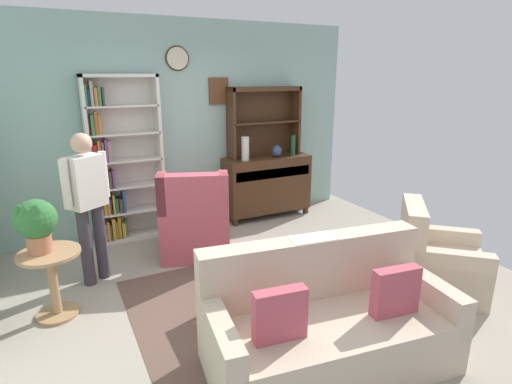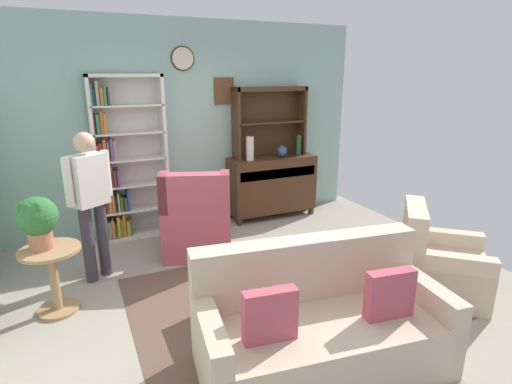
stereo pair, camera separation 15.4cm
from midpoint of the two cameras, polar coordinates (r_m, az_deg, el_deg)
ground_plane at (r=4.29m, az=0.96°, el=-13.28°), size 5.40×4.60×0.02m
wall_back at (r=5.76m, az=-8.28°, el=9.20°), size 5.00×0.09×2.80m
area_rug at (r=4.13m, az=5.40°, el=-14.35°), size 2.94×2.09×0.01m
bookshelf at (r=5.46m, az=-17.15°, el=3.79°), size 0.90×0.30×2.10m
sideboard at (r=6.10m, az=2.94°, el=1.16°), size 1.30×0.45×0.92m
sideboard_hutch at (r=6.01m, az=2.60°, el=11.11°), size 1.10×0.26×1.00m
vase_tall at (r=5.74m, az=-0.08°, el=6.12°), size 0.11×0.11×0.34m
vase_round at (r=6.00m, az=4.41°, el=5.71°), size 0.15×0.15×0.17m
bottle_wine at (r=6.09m, az=6.68°, el=6.48°), size 0.07×0.07×0.31m
couch_floral at (r=3.21m, az=10.33°, el=-18.03°), size 1.90×1.08×0.90m
armchair_floral at (r=4.47m, az=25.06°, el=-9.33°), size 1.08×1.08×0.88m
wingback_chair at (r=4.88m, az=-7.34°, el=-4.49°), size 1.01×1.02×1.05m
plant_stand at (r=4.11m, az=-25.59°, el=-10.21°), size 0.52×0.52×0.62m
potted_plant_large at (r=3.94m, az=-27.43°, el=-3.40°), size 0.34×0.34×0.47m
person_reading at (r=4.42m, az=-21.29°, el=-0.59°), size 0.48×0.35×1.56m
coffee_table at (r=3.73m, az=1.80°, el=-11.71°), size 0.80×0.50×0.42m
book_stack at (r=3.72m, az=-0.07°, el=-10.15°), size 0.21×0.15×0.06m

